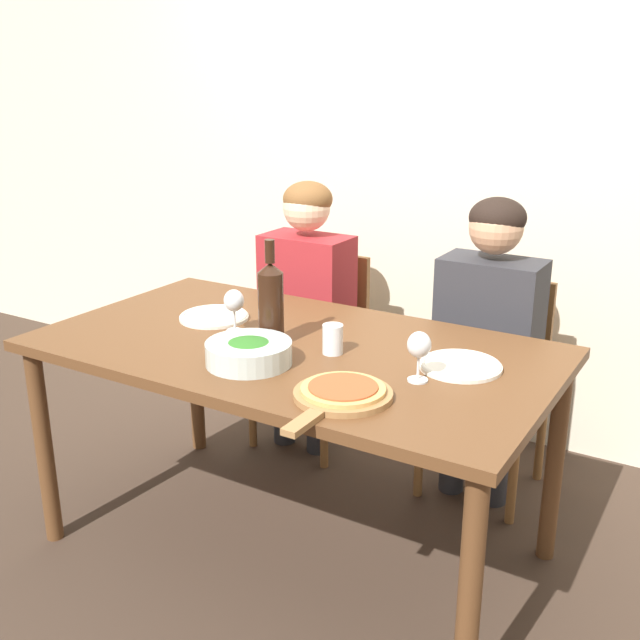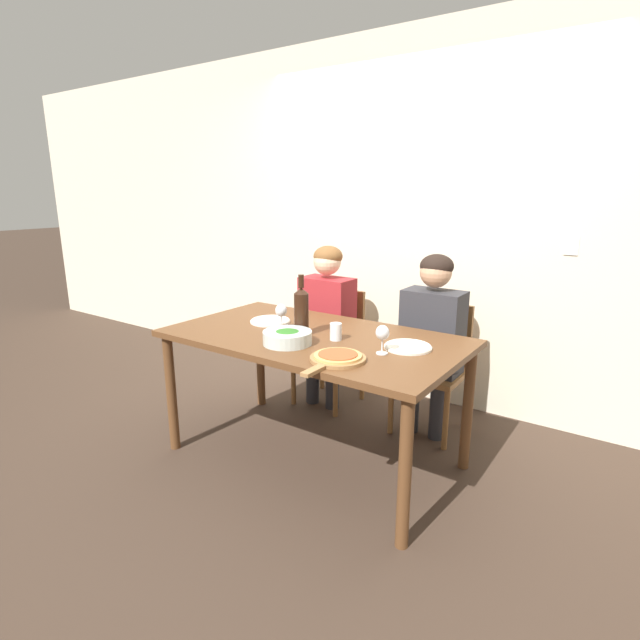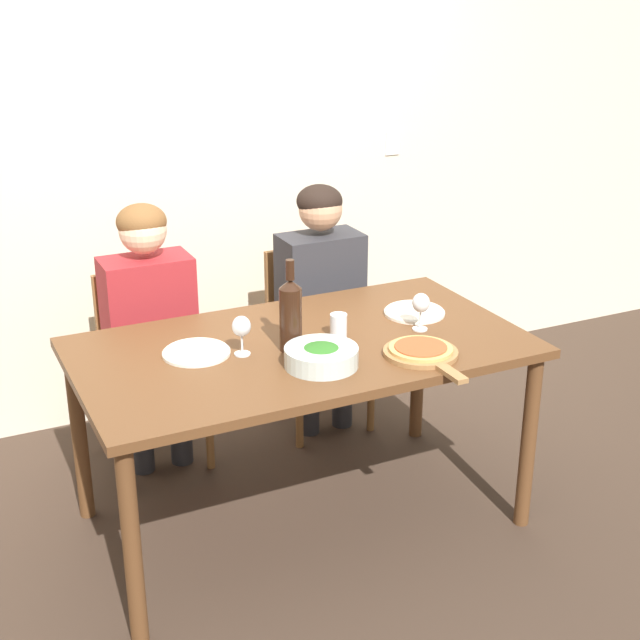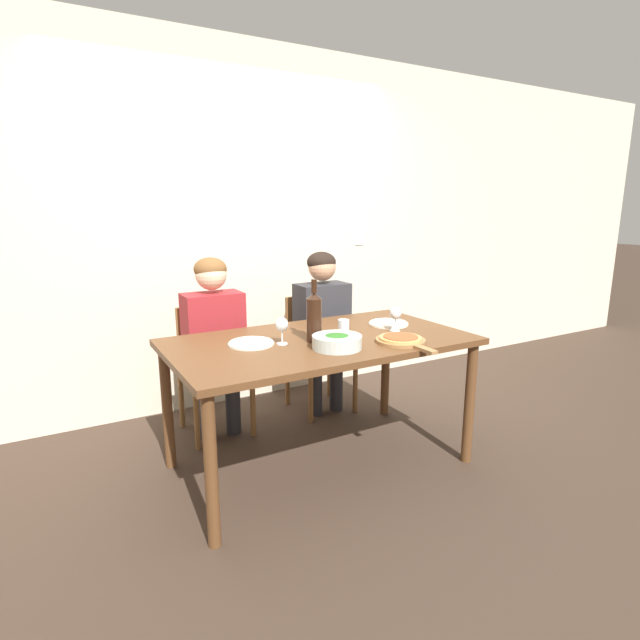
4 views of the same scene
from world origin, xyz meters
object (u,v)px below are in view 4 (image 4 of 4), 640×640
(person_woman, at_px, (215,331))
(water_tumbler, at_px, (344,328))
(wine_glass_left, at_px, (282,326))
(pizza_on_board, at_px, (402,340))
(dinner_plate_left, at_px, (251,343))
(dinner_plate_right, at_px, (388,323))
(person_man, at_px, (323,318))
(broccoli_bowl, at_px, (337,342))
(wine_bottle, at_px, (314,316))
(wine_glass_right, at_px, (396,314))
(chair_right, at_px, (316,348))
(chair_left, at_px, (211,364))

(person_woman, distance_m, water_tumbler, 0.90)
(wine_glass_left, relative_size, water_tumbler, 1.58)
(pizza_on_board, bearing_deg, wine_glass_left, 153.44)
(dinner_plate_left, distance_m, water_tumbler, 0.55)
(person_woman, distance_m, dinner_plate_right, 1.13)
(person_man, bearing_deg, broccoli_bowl, -115.94)
(pizza_on_board, bearing_deg, person_man, 85.67)
(wine_bottle, bearing_deg, water_tumbler, 8.48)
(dinner_plate_left, bearing_deg, wine_glass_right, -9.67)
(dinner_plate_right, bearing_deg, wine_glass_left, -173.82)
(pizza_on_board, relative_size, wine_glass_left, 2.75)
(dinner_plate_left, height_order, pizza_on_board, pizza_on_board)
(wine_bottle, bearing_deg, dinner_plate_left, 161.31)
(person_woman, height_order, pizza_on_board, person_woman)
(dinner_plate_left, height_order, wine_glass_left, wine_glass_left)
(pizza_on_board, relative_size, wine_glass_right, 2.75)
(person_woman, bearing_deg, wine_glass_right, -41.57)
(dinner_plate_right, relative_size, water_tumbler, 2.63)
(dinner_plate_right, relative_size, wine_glass_right, 1.66)
(chair_right, bearing_deg, wine_glass_right, -86.56)
(chair_left, relative_size, dinner_plate_right, 3.40)
(person_woman, bearing_deg, wine_glass_left, -77.46)
(dinner_plate_left, xyz_separation_m, wine_glass_right, (0.87, -0.15, 0.10))
(chair_left, distance_m, pizza_on_board, 1.37)
(dinner_plate_left, height_order, dinner_plate_right, same)
(chair_right, xyz_separation_m, wine_glass_left, (-0.66, -0.81, 0.42))
(chair_left, xyz_separation_m, person_man, (0.82, -0.11, 0.26))
(wine_glass_right, bearing_deg, chair_right, 93.44)
(person_woman, height_order, person_man, same)
(broccoli_bowl, xyz_separation_m, wine_glass_left, (-0.22, 0.21, 0.07))
(pizza_on_board, bearing_deg, water_tumbler, 124.02)
(chair_right, bearing_deg, dinner_plate_right, -80.32)
(wine_glass_left, bearing_deg, pizza_on_board, -26.56)
(wine_bottle, relative_size, water_tumbler, 3.68)
(wine_glass_left, bearing_deg, water_tumbler, -0.59)
(person_woman, xyz_separation_m, water_tumbler, (0.55, -0.71, 0.11))
(person_man, height_order, wine_glass_right, person_man)
(dinner_plate_left, distance_m, dinner_plate_right, 0.94)
(wine_bottle, distance_m, broccoli_bowl, 0.21)
(chair_right, height_order, broccoli_bowl, broccoli_bowl)
(broccoli_bowl, bearing_deg, chair_right, 66.46)
(wine_bottle, xyz_separation_m, broccoli_bowl, (0.04, -0.18, -0.11))
(broccoli_bowl, distance_m, water_tumbler, 0.27)
(chair_right, bearing_deg, water_tumbler, -108.44)
(dinner_plate_left, bearing_deg, pizza_on_board, -26.58)
(broccoli_bowl, relative_size, wine_glass_right, 1.76)
(broccoli_bowl, bearing_deg, water_tumbler, 50.28)
(dinner_plate_right, bearing_deg, dinner_plate_left, -179.44)
(chair_right, distance_m, person_woman, 0.87)
(person_man, height_order, wine_glass_left, person_man)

